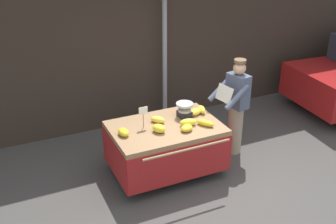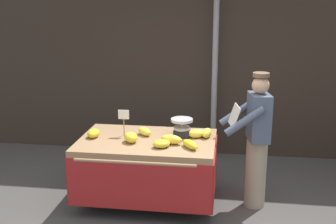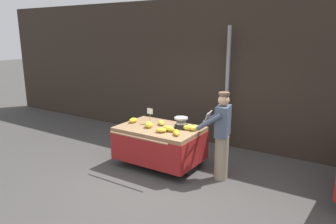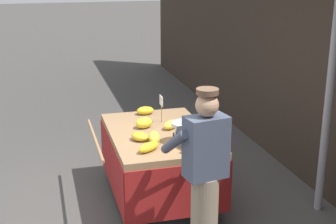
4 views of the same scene
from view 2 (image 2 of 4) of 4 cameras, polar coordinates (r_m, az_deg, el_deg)
name	(u,v)px [view 2 (image 2 of 4)]	position (r m, az deg, el deg)	size (l,w,h in m)	color
back_wall	(198,46)	(7.15, 3.95, 8.73)	(16.00, 0.24, 3.62)	#332821
street_pole	(215,70)	(6.85, 6.22, 5.55)	(0.09, 0.09, 2.94)	gray
banana_cart	(147,156)	(5.48, -2.76, -5.81)	(1.73, 1.35, 0.85)	#93704C
weighing_scale	(182,128)	(5.48, 1.84, -2.07)	(0.28, 0.28, 0.24)	black
price_sign	(124,117)	(5.51, -5.90, -0.66)	(0.14, 0.01, 0.34)	#997A51
banana_bunch_0	(161,144)	(5.10, -0.87, -4.23)	(0.17, 0.21, 0.09)	gold
banana_bunch_1	(190,144)	(5.08, 2.95, -4.31)	(0.11, 0.29, 0.09)	gold
banana_bunch_2	(171,139)	(5.21, 0.43, -3.66)	(0.12, 0.27, 0.12)	yellow
banana_bunch_3	(207,133)	(5.48, 5.16, -2.78)	(0.11, 0.23, 0.12)	yellow
banana_bunch_4	(196,134)	(5.46, 3.79, -2.86)	(0.14, 0.23, 0.11)	yellow
banana_bunch_5	(145,131)	(5.55, -3.12, -2.59)	(0.12, 0.24, 0.10)	yellow
banana_bunch_6	(131,137)	(5.29, -4.94, -3.37)	(0.16, 0.22, 0.13)	yellow
banana_bunch_7	(93,133)	(5.55, -9.85, -2.79)	(0.15, 0.23, 0.10)	gold
vendor_person	(256,140)	(5.41, 11.61, -3.68)	(0.63, 0.58, 1.71)	gray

